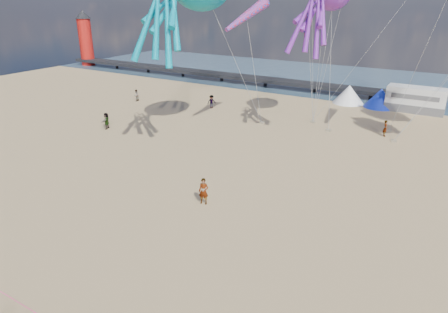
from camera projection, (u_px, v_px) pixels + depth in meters
ground at (172, 279)px, 19.99m from camera, size 120.00×120.00×0.00m
water at (386, 84)px, 63.62m from camera, size 120.00×120.00×0.00m
pier at (202, 73)px, 67.96m from camera, size 60.00×3.00×0.50m
lighthouse at (86, 42)px, 80.09m from camera, size 2.60×2.60×9.00m
motorhome_0 at (415, 100)px, 48.28m from camera, size 6.60×2.50×3.00m
tent_white at (349, 94)px, 52.23m from camera, size 4.00×4.00×2.40m
tent_blue at (381, 98)px, 50.31m from camera, size 4.00×4.00×2.40m
standing_person at (204, 191)px, 26.89m from camera, size 0.78×0.62×1.86m
beachgoer_1 at (136, 95)px, 53.42m from camera, size 0.55×0.79×1.53m
beachgoer_2 at (212, 102)px, 49.99m from camera, size 1.01×1.03×1.67m
beachgoer_4 at (106, 121)px, 42.26m from camera, size 0.78×1.10×1.73m
beachgoer_5 at (385, 128)px, 40.00m from camera, size 0.97×1.60×1.64m
sandbag_a at (261, 122)px, 44.29m from camera, size 0.50×0.35×0.22m
sandbag_b at (328, 130)px, 41.67m from camera, size 0.50×0.35×0.22m
sandbag_c at (394, 141)px, 38.62m from camera, size 0.50×0.35×0.22m
sandbag_d at (389, 131)px, 41.62m from camera, size 0.50×0.35×0.22m
sandbag_e at (313, 122)px, 44.51m from camera, size 0.50×0.35×0.22m
windsock_left at (247, 16)px, 37.18m from camera, size 1.91×6.51×6.43m
windsock_right at (308, 23)px, 37.19m from camera, size 2.06×4.43×4.35m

